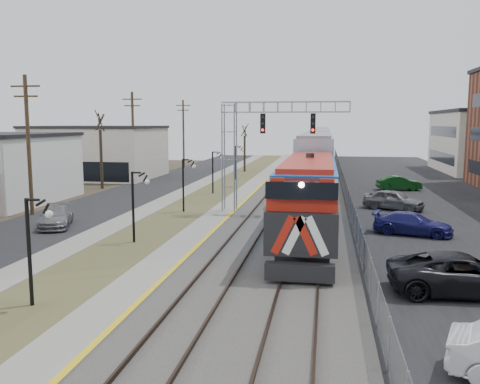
# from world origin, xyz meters

# --- Properties ---
(street_west) EXTENTS (7.00, 120.00, 0.04)m
(street_west) POSITION_xyz_m (-11.50, 35.00, 0.02)
(street_west) COLOR black
(street_west) RESTS_ON ground
(sidewalk) EXTENTS (2.00, 120.00, 0.08)m
(sidewalk) POSITION_xyz_m (-7.00, 35.00, 0.04)
(sidewalk) COLOR gray
(sidewalk) RESTS_ON ground
(grass_median) EXTENTS (4.00, 120.00, 0.06)m
(grass_median) POSITION_xyz_m (-4.00, 35.00, 0.03)
(grass_median) COLOR #4C512B
(grass_median) RESTS_ON ground
(platform) EXTENTS (2.00, 120.00, 0.24)m
(platform) POSITION_xyz_m (-1.00, 35.00, 0.12)
(platform) COLOR gray
(platform) RESTS_ON ground
(ballast_bed) EXTENTS (8.00, 120.00, 0.20)m
(ballast_bed) POSITION_xyz_m (4.00, 35.00, 0.10)
(ballast_bed) COLOR #595651
(ballast_bed) RESTS_ON ground
(parking_lot) EXTENTS (16.00, 120.00, 0.04)m
(parking_lot) POSITION_xyz_m (16.00, 35.00, 0.02)
(parking_lot) COLOR black
(parking_lot) RESTS_ON ground
(platform_edge) EXTENTS (0.24, 120.00, 0.01)m
(platform_edge) POSITION_xyz_m (-0.12, 35.00, 0.24)
(platform_edge) COLOR gold
(platform_edge) RESTS_ON platform
(track_near) EXTENTS (1.58, 120.00, 0.15)m
(track_near) POSITION_xyz_m (2.00, 35.00, 0.28)
(track_near) COLOR #2D2119
(track_near) RESTS_ON ballast_bed
(track_far) EXTENTS (1.58, 120.00, 0.15)m
(track_far) POSITION_xyz_m (5.50, 35.00, 0.28)
(track_far) COLOR #2D2119
(track_far) RESTS_ON ballast_bed
(train) EXTENTS (3.00, 108.65, 5.33)m
(train) POSITION_xyz_m (5.50, 67.52, 2.94)
(train) COLOR blue
(train) RESTS_ON ground
(signal_gantry) EXTENTS (9.00, 1.07, 8.15)m
(signal_gantry) POSITION_xyz_m (1.22, 27.99, 5.59)
(signal_gantry) COLOR gray
(signal_gantry) RESTS_ON ground
(lampposts) EXTENTS (0.14, 62.14, 4.00)m
(lampposts) POSITION_xyz_m (-4.00, 18.29, 2.00)
(lampposts) COLOR black
(lampposts) RESTS_ON ground
(utility_poles) EXTENTS (0.28, 80.28, 10.00)m
(utility_poles) POSITION_xyz_m (-14.50, 25.00, 5.00)
(utility_poles) COLOR #4C3823
(utility_poles) RESTS_ON ground
(fence) EXTENTS (0.04, 120.00, 1.60)m
(fence) POSITION_xyz_m (8.20, 35.00, 0.80)
(fence) COLOR gray
(fence) RESTS_ON ground
(bare_trees) EXTENTS (12.30, 42.30, 5.95)m
(bare_trees) POSITION_xyz_m (-12.66, 38.91, 2.70)
(bare_trees) COLOR #382D23
(bare_trees) RESTS_ON ground
(car_lot_c) EXTENTS (5.81, 2.84, 1.59)m
(car_lot_c) POSITION_xyz_m (11.81, 11.95, 0.79)
(car_lot_c) COLOR black
(car_lot_c) RESTS_ON ground
(car_lot_d) EXTENTS (4.89, 2.97, 1.33)m
(car_lot_d) POSITION_xyz_m (11.62, 22.69, 0.66)
(car_lot_d) COLOR navy
(car_lot_d) RESTS_ON ground
(car_lot_e) EXTENTS (4.87, 3.53, 1.54)m
(car_lot_e) POSITION_xyz_m (11.63, 31.60, 0.77)
(car_lot_e) COLOR slate
(car_lot_e) RESTS_ON ground
(car_lot_f) EXTENTS (4.41, 2.04, 1.40)m
(car_lot_f) POSITION_xyz_m (13.60, 43.46, 0.70)
(car_lot_f) COLOR #0C3F14
(car_lot_f) RESTS_ON ground
(car_street_b) EXTENTS (3.30, 4.79, 1.29)m
(car_street_b) POSITION_xyz_m (-10.53, 21.30, 0.64)
(car_street_b) COLOR slate
(car_street_b) RESTS_ON ground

